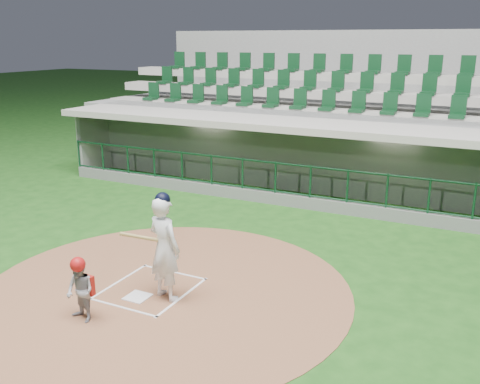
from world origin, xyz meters
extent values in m
plane|color=#194814|center=(0.00, 0.00, 0.00)|extent=(120.00, 120.00, 0.00)
cylinder|color=brown|center=(0.30, -0.20, 0.01)|extent=(7.20, 7.20, 0.01)
cube|color=silver|center=(0.00, -0.70, 0.02)|extent=(0.43, 0.43, 0.02)
cube|color=white|center=(-0.75, -0.30, 0.02)|extent=(0.05, 1.80, 0.01)
cube|color=white|center=(0.75, -0.30, 0.02)|extent=(0.05, 1.80, 0.01)
cube|color=white|center=(0.00, 0.55, 0.02)|extent=(1.55, 0.05, 0.01)
cube|color=silver|center=(0.00, -1.15, 0.02)|extent=(1.55, 0.05, 0.01)
cube|color=slate|center=(0.00, 7.50, -0.55)|extent=(15.00, 3.00, 0.10)
cube|color=slate|center=(0.00, 9.10, 0.85)|extent=(15.00, 0.20, 2.70)
cube|color=#B1AB9C|center=(0.00, 8.98, 1.10)|extent=(13.50, 0.04, 0.90)
cube|color=gray|center=(-7.50, 7.50, 0.85)|extent=(0.20, 3.00, 2.70)
cube|color=#A19D92|center=(0.00, 7.25, 2.30)|extent=(15.40, 3.50, 0.20)
cube|color=slate|center=(0.00, 5.95, 0.15)|extent=(15.00, 0.15, 0.40)
cube|color=black|center=(0.00, 5.95, 1.73)|extent=(15.00, 0.01, 0.95)
cube|color=brown|center=(0.00, 8.55, -0.28)|extent=(12.75, 0.40, 0.45)
cube|color=white|center=(-3.00, 7.50, 2.17)|extent=(1.30, 0.35, 0.04)
cube|color=white|center=(3.00, 7.50, 2.17)|extent=(1.30, 0.35, 0.04)
imported|color=#A6111C|center=(-4.24, 8.31, 0.32)|extent=(1.22, 0.99, 1.64)
imported|color=#B61D13|center=(-1.01, 8.21, 0.38)|extent=(1.09, 0.62, 1.75)
imported|color=#B01220|center=(1.99, 8.33, 0.27)|extent=(0.77, 0.52, 1.53)
imported|color=#A01711|center=(4.16, 8.11, 0.32)|extent=(1.54, 0.57, 1.64)
cube|color=gray|center=(0.00, 10.75, 1.15)|extent=(17.00, 6.50, 2.50)
cube|color=gray|center=(0.00, 9.25, 2.30)|extent=(16.60, 0.95, 0.30)
cube|color=gray|center=(0.00, 10.20, 2.85)|extent=(16.60, 0.95, 0.30)
cube|color=#9B978C|center=(0.00, 11.15, 3.40)|extent=(16.60, 0.95, 0.30)
cube|color=gray|center=(0.00, 14.10, 2.53)|extent=(17.00, 0.25, 5.05)
imported|color=white|center=(0.49, -0.45, 1.00)|extent=(0.82, 0.64, 1.98)
sphere|color=black|center=(0.49, -0.45, 1.93)|extent=(0.28, 0.28, 0.28)
cylinder|color=tan|center=(0.24, -0.70, 1.25)|extent=(0.58, 0.79, 0.39)
imported|color=#96969C|center=(-0.33, -1.81, 0.56)|extent=(0.62, 0.53, 1.09)
sphere|color=#B11313|center=(-0.33, -1.81, 1.06)|extent=(0.26, 0.26, 0.26)
cube|color=#AA1712|center=(-0.33, -1.66, 0.62)|extent=(0.32, 0.10, 0.35)
camera|label=1|loc=(5.81, -8.01, 4.70)|focal=40.00mm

